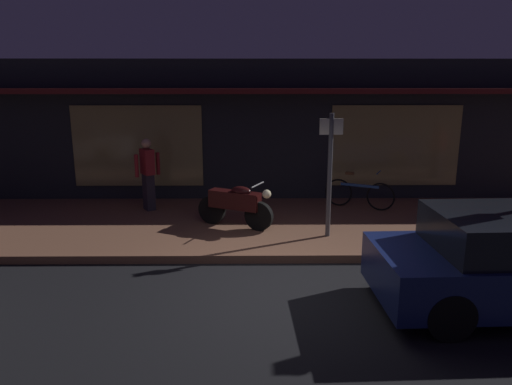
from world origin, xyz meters
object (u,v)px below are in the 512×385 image
motorcycle (236,204)px  sign_post (330,168)px  person_photographer (148,173)px  bicycle_parked (359,193)px

motorcycle → sign_post: bearing=-17.8°
motorcycle → person_photographer: 2.50m
motorcycle → person_photographer: person_photographer is taller
bicycle_parked → sign_post: size_ratio=0.63×
motorcycle → person_photographer: (-2.08, 1.35, 0.38)m
bicycle_parked → person_photographer: bearing=-179.1°
person_photographer → sign_post: 4.37m
bicycle_parked → sign_post: sign_post is taller
bicycle_parked → motorcycle: bearing=-153.5°
sign_post → motorcycle: bearing=162.2°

